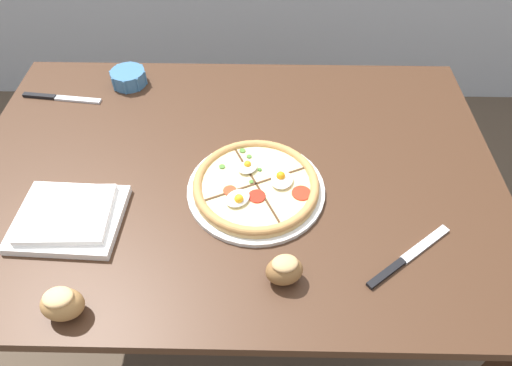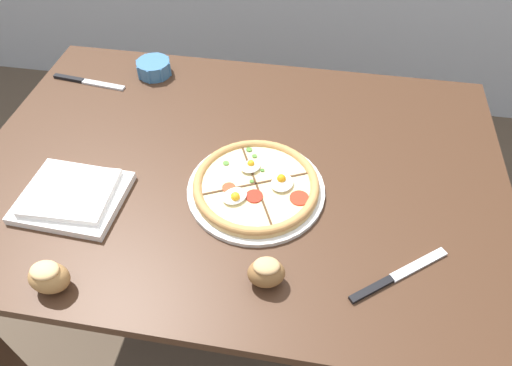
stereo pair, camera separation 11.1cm
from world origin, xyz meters
TOP-DOWN VIEW (x-y plane):
  - ground_plane at (0.00, 0.00)m, footprint 12.00×12.00m
  - dining_table at (0.00, 0.00)m, footprint 1.39×0.97m
  - pizza at (0.06, -0.08)m, footprint 0.34×0.34m
  - ramekin_bowl at (-0.35, 0.37)m, footprint 0.11×0.11m
  - napkin_folded at (-0.37, -0.18)m, footprint 0.25×0.22m
  - bread_piece_near at (-0.31, -0.42)m, footprint 0.09×0.07m
  - bread_piece_mid at (0.13, -0.33)m, footprint 0.09×0.07m
  - knife_main at (-0.54, 0.28)m, footprint 0.25×0.05m
  - knife_spare at (0.40, -0.27)m, footprint 0.21×0.17m

SIDE VIEW (x-z plane):
  - ground_plane at x=0.00m, z-range 0.00..0.00m
  - dining_table at x=0.00m, z-range 0.29..1.06m
  - knife_main at x=-0.54m, z-range 0.77..0.78m
  - knife_spare at x=0.40m, z-range 0.77..0.78m
  - napkin_folded at x=-0.37m, z-range 0.77..0.80m
  - pizza at x=0.06m, z-range 0.76..0.81m
  - ramekin_bowl at x=-0.35m, z-range 0.77..0.82m
  - bread_piece_mid at x=0.13m, z-range 0.77..0.84m
  - bread_piece_near at x=-0.31m, z-range 0.77..0.84m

